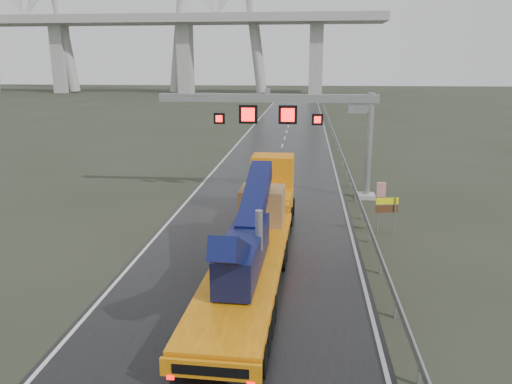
# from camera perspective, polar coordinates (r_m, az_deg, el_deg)

# --- Properties ---
(ground) EXTENTS (400.00, 400.00, 0.00)m
(ground) POSITION_cam_1_polar(r_m,az_deg,el_deg) (18.59, -3.33, -14.71)
(ground) COLOR #282C1F
(ground) RESTS_ON ground
(road) EXTENTS (11.00, 200.00, 0.02)m
(road) POSITION_cam_1_polar(r_m,az_deg,el_deg) (56.80, 3.02, 5.29)
(road) COLOR black
(road) RESTS_ON ground
(guardrail) EXTENTS (0.20, 140.00, 1.40)m
(guardrail) POSITION_cam_1_polar(r_m,az_deg,el_deg) (46.89, 9.90, 3.99)
(guardrail) COLOR gray
(guardrail) RESTS_ON ground
(sign_gantry) EXTENTS (14.90, 1.20, 7.42)m
(sign_gantry) POSITION_cam_1_polar(r_m,az_deg,el_deg) (34.19, 4.85, 8.64)
(sign_gantry) COLOR #9E9E9A
(sign_gantry) RESTS_ON ground
(heavy_haul_truck) EXTENTS (3.29, 18.98, 4.44)m
(heavy_haul_truck) POSITION_cam_1_polar(r_m,az_deg,el_deg) (24.20, 0.38, -3.18)
(heavy_haul_truck) COLOR #FF990E
(heavy_haul_truck) RESTS_ON ground
(exit_sign_pair) EXTENTS (1.22, 0.27, 2.11)m
(exit_sign_pair) POSITION_cam_1_polar(r_m,az_deg,el_deg) (27.81, 14.72, -1.83)
(exit_sign_pair) COLOR gray
(exit_sign_pair) RESTS_ON ground
(striped_barrier) EXTENTS (0.60, 0.34, 1.01)m
(striped_barrier) POSITION_cam_1_polar(r_m,az_deg,el_deg) (35.95, 14.13, 0.27)
(striped_barrier) COLOR red
(striped_barrier) RESTS_ON ground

